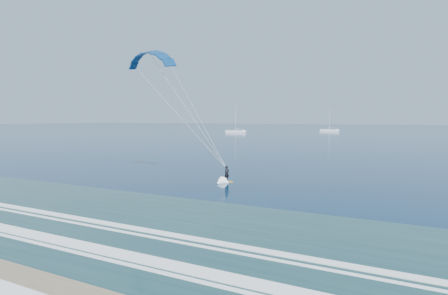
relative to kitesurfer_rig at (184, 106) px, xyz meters
The scene contains 3 objects.
kitesurfer_rig is the anchor object (origin of this frame).
sailboat_0 148.60m from the kitesurfer_rig, 115.37° to the left, with size 9.95×2.40×13.36m.
sailboat_1 176.14m from the kitesurfer_rig, 99.33° to the left, with size 9.38×2.40×12.78m.
Camera 1 is at (17.52, -9.28, 6.97)m, focal length 32.00 mm.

